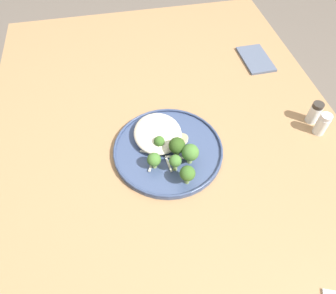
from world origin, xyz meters
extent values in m
plane|color=#665B51|center=(0.00, 0.00, 0.00)|extent=(6.00, 6.00, 0.00)
cube|color=#9E754C|center=(0.00, 0.00, 0.72)|extent=(1.40, 1.00, 0.04)
cube|color=olive|center=(0.64, -0.44, 0.35)|extent=(0.06, 0.06, 0.70)
cube|color=olive|center=(0.64, 0.44, 0.35)|extent=(0.06, 0.06, 0.70)
cylinder|color=#38476B|center=(-0.04, 0.01, 0.74)|extent=(0.29, 0.29, 0.01)
torus|color=#334162|center=(-0.04, 0.01, 0.75)|extent=(0.29, 0.29, 0.01)
ellipsoid|color=beige|center=(0.01, 0.03, 0.77)|extent=(0.15, 0.13, 0.03)
cylinder|color=beige|center=(0.01, 0.03, 0.76)|extent=(0.03, 0.03, 0.01)
cylinder|color=#988766|center=(0.01, 0.03, 0.77)|extent=(0.03, 0.03, 0.00)
cylinder|color=beige|center=(-0.02, -0.03, 0.76)|extent=(0.03, 0.03, 0.01)
cylinder|color=#988766|center=(-0.02, -0.03, 0.77)|extent=(0.03, 0.03, 0.00)
cylinder|color=#E5C689|center=(0.01, -0.02, 0.76)|extent=(0.03, 0.03, 0.02)
cylinder|color=#958159|center=(0.01, -0.02, 0.77)|extent=(0.02, 0.02, 0.00)
cylinder|color=#DBB77A|center=(-0.03, 0.01, 0.76)|extent=(0.03, 0.03, 0.02)
cylinder|color=#8E774F|center=(-0.03, 0.01, 0.77)|extent=(0.03, 0.03, 0.00)
cylinder|color=#89A356|center=(-0.10, 0.01, 0.76)|extent=(0.01, 0.01, 0.03)
sphere|color=#42702D|center=(-0.10, 0.01, 0.79)|extent=(0.03, 0.03, 0.03)
cylinder|color=#89A356|center=(-0.08, 0.06, 0.76)|extent=(0.02, 0.02, 0.02)
sphere|color=#42702D|center=(-0.08, 0.06, 0.78)|extent=(0.03, 0.03, 0.03)
cylinder|color=#89A356|center=(-0.03, 0.03, 0.76)|extent=(0.02, 0.02, 0.02)
sphere|color=#386023|center=(-0.03, 0.03, 0.78)|extent=(0.03, 0.03, 0.03)
cylinder|color=#89A356|center=(-0.09, -0.03, 0.76)|extent=(0.02, 0.02, 0.02)
sphere|color=#42702D|center=(-0.09, -0.03, 0.79)|extent=(0.04, 0.04, 0.04)
cylinder|color=#7A994C|center=(-0.06, -0.01, 0.76)|extent=(0.02, 0.02, 0.03)
sphere|color=#2D4C19|center=(-0.06, -0.01, 0.79)|extent=(0.04, 0.04, 0.04)
cylinder|color=#89A356|center=(-0.14, -0.01, 0.76)|extent=(0.01, 0.01, 0.03)
sphere|color=#386023|center=(-0.14, -0.01, 0.79)|extent=(0.04, 0.04, 0.04)
cube|color=silver|center=(-0.04, 0.06, 0.75)|extent=(0.03, 0.05, 0.00)
cube|color=silver|center=(-0.07, 0.06, 0.75)|extent=(0.05, 0.03, 0.00)
cube|color=silver|center=(-0.09, 0.02, 0.75)|extent=(0.04, 0.01, 0.00)
cube|color=silver|center=(-0.07, 0.00, 0.75)|extent=(0.02, 0.05, 0.00)
cube|color=#4C566B|center=(0.29, -0.36, 0.74)|extent=(0.15, 0.09, 0.01)
cylinder|color=white|center=(-0.05, -0.41, 0.77)|extent=(0.03, 0.03, 0.05)
cylinder|color=silver|center=(-0.05, -0.41, 0.80)|extent=(0.03, 0.03, 0.01)
cylinder|color=white|center=(-0.01, -0.41, 0.77)|extent=(0.03, 0.03, 0.05)
cylinder|color=#332D28|center=(-0.01, -0.41, 0.80)|extent=(0.03, 0.03, 0.01)
camera|label=1|loc=(-0.52, 0.11, 1.40)|focal=32.79mm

